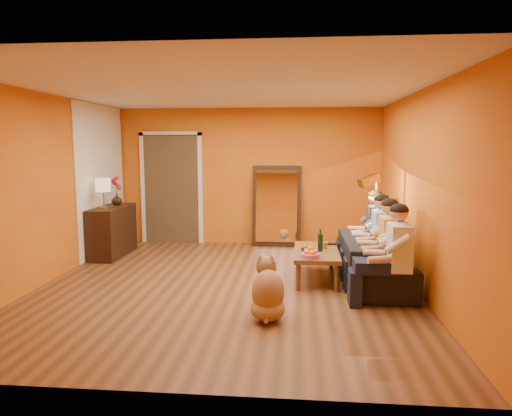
# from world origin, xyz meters

# --- Properties ---
(room_shell) EXTENTS (5.00, 5.50, 2.60)m
(room_shell) POSITION_xyz_m (0.00, 0.37, 1.30)
(room_shell) COLOR brown
(room_shell) RESTS_ON ground
(white_accent) EXTENTS (0.02, 1.90, 2.58)m
(white_accent) POSITION_xyz_m (-2.48, 1.75, 1.30)
(white_accent) COLOR white
(white_accent) RESTS_ON wall_left
(doorway_recess) EXTENTS (1.06, 0.30, 2.10)m
(doorway_recess) POSITION_xyz_m (-1.50, 2.83, 1.05)
(doorway_recess) COLOR #3F2D19
(doorway_recess) RESTS_ON floor
(door_jamb_left) EXTENTS (0.08, 0.06, 2.20)m
(door_jamb_left) POSITION_xyz_m (-2.07, 2.71, 1.05)
(door_jamb_left) COLOR white
(door_jamb_left) RESTS_ON wall_back
(door_jamb_right) EXTENTS (0.08, 0.06, 2.20)m
(door_jamb_right) POSITION_xyz_m (-0.93, 2.71, 1.05)
(door_jamb_right) COLOR white
(door_jamb_right) RESTS_ON wall_back
(door_header) EXTENTS (1.22, 0.06, 0.08)m
(door_header) POSITION_xyz_m (-1.50, 2.71, 2.12)
(door_header) COLOR white
(door_header) RESTS_ON wall_back
(mirror_frame) EXTENTS (0.92, 0.27, 1.51)m
(mirror_frame) POSITION_xyz_m (0.55, 2.63, 0.76)
(mirror_frame) COLOR black
(mirror_frame) RESTS_ON floor
(mirror_glass) EXTENTS (0.78, 0.21, 1.35)m
(mirror_glass) POSITION_xyz_m (0.55, 2.59, 0.76)
(mirror_glass) COLOR white
(mirror_glass) RESTS_ON mirror_frame
(sideboard) EXTENTS (0.44, 1.18, 0.85)m
(sideboard) POSITION_xyz_m (-2.24, 1.55, 0.42)
(sideboard) COLOR black
(sideboard) RESTS_ON floor
(table_lamp) EXTENTS (0.24, 0.24, 0.51)m
(table_lamp) POSITION_xyz_m (-2.24, 1.25, 1.10)
(table_lamp) COLOR beige
(table_lamp) RESTS_ON sideboard
(sofa) EXTENTS (2.11, 0.82, 0.62)m
(sofa) POSITION_xyz_m (2.00, 0.38, 0.31)
(sofa) COLOR black
(sofa) RESTS_ON floor
(coffee_table) EXTENTS (0.63, 1.23, 0.42)m
(coffee_table) POSITION_xyz_m (1.22, 0.41, 0.21)
(coffee_table) COLOR brown
(coffee_table) RESTS_ON floor
(floor_lamp) EXTENTS (0.36, 0.32, 1.44)m
(floor_lamp) POSITION_xyz_m (2.10, 0.85, 0.72)
(floor_lamp) COLOR gold
(floor_lamp) RESTS_ON floor
(dog) EXTENTS (0.55, 0.68, 0.69)m
(dog) POSITION_xyz_m (0.63, -1.14, 0.35)
(dog) COLOR #9B6C46
(dog) RESTS_ON floor
(person_far_left) EXTENTS (0.70, 0.44, 1.22)m
(person_far_left) POSITION_xyz_m (2.13, -0.62, 0.61)
(person_far_left) COLOR beige
(person_far_left) RESTS_ON sofa
(person_mid_left) EXTENTS (0.70, 0.44, 1.22)m
(person_mid_left) POSITION_xyz_m (2.13, -0.07, 0.61)
(person_mid_left) COLOR gold
(person_mid_left) RESTS_ON sofa
(person_mid_right) EXTENTS (0.70, 0.44, 1.22)m
(person_mid_right) POSITION_xyz_m (2.13, 0.48, 0.61)
(person_mid_right) COLOR #90B4DF
(person_mid_right) RESTS_ON sofa
(person_far_right) EXTENTS (0.70, 0.44, 1.22)m
(person_far_right) POSITION_xyz_m (2.13, 1.03, 0.61)
(person_far_right) COLOR #313136
(person_far_right) RESTS_ON sofa
(fruit_bowl) EXTENTS (0.26, 0.26, 0.16)m
(fruit_bowl) POSITION_xyz_m (1.12, -0.04, 0.50)
(fruit_bowl) COLOR #DF4FA6
(fruit_bowl) RESTS_ON coffee_table
(wine_bottle) EXTENTS (0.07, 0.07, 0.31)m
(wine_bottle) POSITION_xyz_m (1.27, 0.36, 0.58)
(wine_bottle) COLOR black
(wine_bottle) RESTS_ON coffee_table
(tumbler) EXTENTS (0.13, 0.13, 0.10)m
(tumbler) POSITION_xyz_m (1.34, 0.53, 0.47)
(tumbler) COLOR #B27F3F
(tumbler) RESTS_ON coffee_table
(laptop) EXTENTS (0.31, 0.22, 0.02)m
(laptop) POSITION_xyz_m (1.40, 0.76, 0.43)
(laptop) COLOR black
(laptop) RESTS_ON coffee_table
(book_lower) EXTENTS (0.25, 0.28, 0.02)m
(book_lower) POSITION_xyz_m (1.04, 0.21, 0.43)
(book_lower) COLOR black
(book_lower) RESTS_ON coffee_table
(book_mid) EXTENTS (0.22, 0.27, 0.02)m
(book_mid) POSITION_xyz_m (1.05, 0.22, 0.45)
(book_mid) COLOR red
(book_mid) RESTS_ON book_lower
(book_upper) EXTENTS (0.23, 0.25, 0.02)m
(book_upper) POSITION_xyz_m (1.04, 0.20, 0.47)
(book_upper) COLOR black
(book_upper) RESTS_ON book_mid
(vase) EXTENTS (0.19, 0.19, 0.20)m
(vase) POSITION_xyz_m (-2.24, 1.80, 0.95)
(vase) COLOR black
(vase) RESTS_ON sideboard
(flowers) EXTENTS (0.17, 0.17, 0.51)m
(flowers) POSITION_xyz_m (-2.24, 1.80, 1.23)
(flowers) COLOR red
(flowers) RESTS_ON vase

